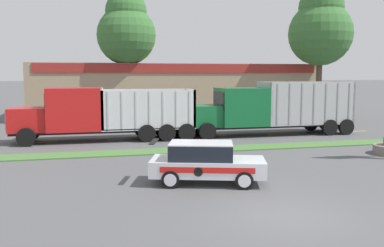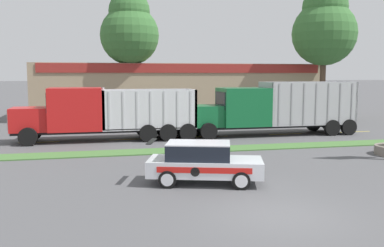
# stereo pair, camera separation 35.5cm
# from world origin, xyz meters

# --- Properties ---
(ground_plane) EXTENTS (600.00, 600.00, 0.00)m
(ground_plane) POSITION_xyz_m (0.00, 0.00, 0.00)
(ground_plane) COLOR #515154
(grass_verge) EXTENTS (120.00, 1.68, 0.06)m
(grass_verge) POSITION_xyz_m (0.00, 11.05, 0.03)
(grass_verge) COLOR #477538
(grass_verge) RESTS_ON ground_plane
(centre_line_3) EXTENTS (2.40, 0.14, 0.01)m
(centre_line_3) POSITION_xyz_m (-8.49, 15.89, 0.00)
(centre_line_3) COLOR yellow
(centre_line_3) RESTS_ON ground_plane
(centre_line_4) EXTENTS (2.40, 0.14, 0.01)m
(centre_line_4) POSITION_xyz_m (-3.09, 15.89, 0.00)
(centre_line_4) COLOR yellow
(centre_line_4) RESTS_ON ground_plane
(centre_line_5) EXTENTS (2.40, 0.14, 0.01)m
(centre_line_5) POSITION_xyz_m (2.31, 15.89, 0.00)
(centre_line_5) COLOR yellow
(centre_line_5) RESTS_ON ground_plane
(centre_line_6) EXTENTS (2.40, 0.14, 0.01)m
(centre_line_6) POSITION_xyz_m (7.71, 15.89, 0.00)
(centre_line_6) COLOR yellow
(centre_line_6) RESTS_ON ground_plane
(centre_line_7) EXTENTS (2.40, 0.14, 0.01)m
(centre_line_7) POSITION_xyz_m (13.11, 15.89, 0.00)
(centre_line_7) COLOR yellow
(centre_line_7) RESTS_ON ground_plane
(dump_truck_mid) EXTENTS (11.15, 2.78, 3.32)m
(dump_truck_mid) POSITION_xyz_m (-5.44, 15.80, 1.66)
(dump_truck_mid) COLOR black
(dump_truck_mid) RESTS_ON ground_plane
(dump_truck_trail) EXTENTS (11.65, 2.83, 3.60)m
(dump_truck_trail) POSITION_xyz_m (5.50, 15.75, 1.70)
(dump_truck_trail) COLOR black
(dump_truck_trail) RESTS_ON ground_plane
(rally_car) EXTENTS (4.60, 2.96, 1.59)m
(rally_car) POSITION_xyz_m (-1.22, 4.12, 0.81)
(rally_car) COLOR silver
(rally_car) RESTS_ON ground_plane
(store_building_backdrop) EXTENTS (27.00, 12.10, 5.11)m
(store_building_backdrop) POSITION_xyz_m (3.02, 32.38, 2.56)
(store_building_backdrop) COLOR #9E896B
(store_building_backdrop) RESTS_ON ground_plane
(tree_behind_left) EXTENTS (5.76, 5.76, 12.11)m
(tree_behind_left) POSITION_xyz_m (15.19, 24.22, 8.34)
(tree_behind_left) COLOR brown
(tree_behind_left) RESTS_ON ground_plane
(tree_behind_centre) EXTENTS (5.16, 5.16, 11.39)m
(tree_behind_centre) POSITION_xyz_m (-1.95, 27.22, 8.00)
(tree_behind_centre) COLOR brown
(tree_behind_centre) RESTS_ON ground_plane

